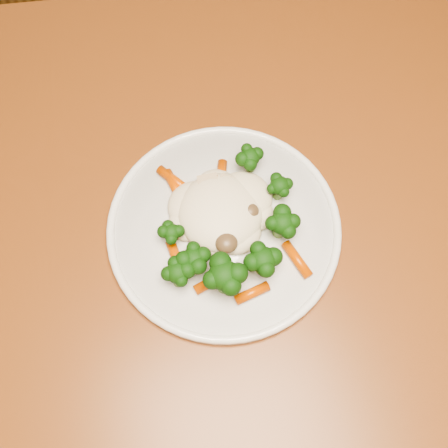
% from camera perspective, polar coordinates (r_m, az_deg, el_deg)
% --- Properties ---
extents(dining_table, '(1.29, 0.98, 0.75)m').
position_cam_1_polar(dining_table, '(0.79, -7.85, -3.60)').
color(dining_table, brown).
rests_on(dining_table, ground).
extents(plate, '(0.28, 0.28, 0.01)m').
position_cam_1_polar(plate, '(0.68, 0.00, -0.48)').
color(plate, white).
rests_on(plate, dining_table).
extents(meal, '(0.19, 0.20, 0.05)m').
position_cam_1_polar(meal, '(0.66, 0.29, -0.24)').
color(meal, '#F7E9C5').
rests_on(meal, plate).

